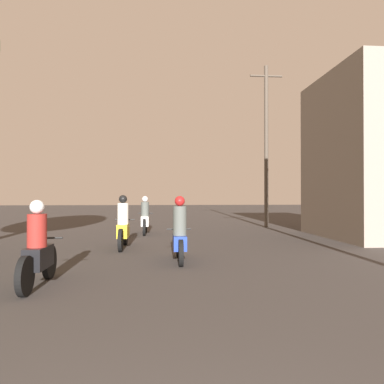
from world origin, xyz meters
name	(u,v)px	position (x,y,z in m)	size (l,w,h in m)	color
motorcycle_black	(38,252)	(-2.05, 5.85, 0.60)	(0.60, 1.90, 1.49)	black
motorcycle_blue	(180,236)	(0.48, 8.10, 0.61)	(0.60, 1.85, 1.55)	black
motorcycle_yellow	(123,227)	(-1.08, 10.45, 0.63)	(0.60, 2.08, 1.58)	black
motorcycle_white	(145,219)	(-0.61, 14.52, 0.62)	(0.60, 1.99, 1.54)	black
utility_pole_far	(266,143)	(5.19, 17.27, 4.14)	(1.60, 0.20, 7.95)	#4C4238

